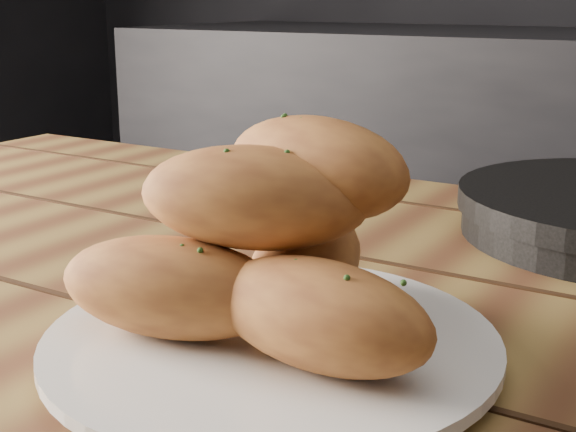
# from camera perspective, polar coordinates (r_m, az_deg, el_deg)

# --- Properties ---
(table) EXTENTS (1.52, 0.83, 0.75)m
(table) POSITION_cam_1_polar(r_m,az_deg,el_deg) (0.66, 2.70, -14.18)
(table) COLOR brown
(table) RESTS_ON ground
(plate) EXTENTS (0.29, 0.29, 0.02)m
(plate) POSITION_cam_1_polar(r_m,az_deg,el_deg) (0.51, -1.19, -9.24)
(plate) COLOR white
(plate) RESTS_ON table
(bread_rolls) EXTENTS (0.25, 0.21, 0.13)m
(bread_rolls) POSITION_cam_1_polar(r_m,az_deg,el_deg) (0.49, -1.19, -2.18)
(bread_rolls) COLOR #C67C37
(bread_rolls) RESTS_ON plate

